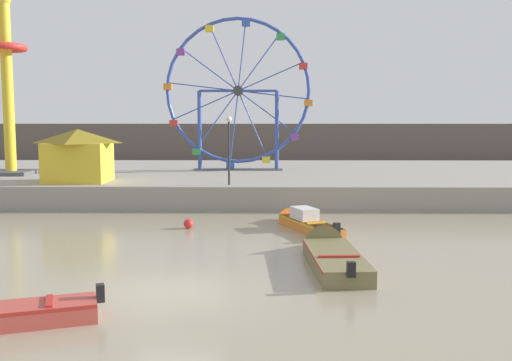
# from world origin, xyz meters

# --- Properties ---
(ground_plane) EXTENTS (240.00, 240.00, 0.00)m
(ground_plane) POSITION_xyz_m (0.00, 0.00, 0.00)
(ground_plane) COLOR gray
(quay_promenade) EXTENTS (110.00, 20.15, 1.32)m
(quay_promenade) POSITION_xyz_m (0.00, 24.23, 0.66)
(quay_promenade) COLOR gray
(quay_promenade) RESTS_ON ground_plane
(distant_town_skyline) EXTENTS (140.00, 3.00, 4.40)m
(distant_town_skyline) POSITION_xyz_m (0.00, 50.22, 2.20)
(distant_town_skyline) COLOR #564C47
(distant_town_skyline) RESTS_ON ground_plane
(motorboat_olive_wood) EXTENTS (1.85, 6.29, 1.48)m
(motorboat_olive_wood) POSITION_xyz_m (4.83, 3.74, 0.28)
(motorboat_olive_wood) COLOR olive
(motorboat_olive_wood) RESTS_ON ground_plane
(motorboat_faded_red) EXTENTS (3.87, 2.20, 1.09)m
(motorboat_faded_red) POSITION_xyz_m (-3.49, -2.77, 0.27)
(motorboat_faded_red) COLOR #B24238
(motorboat_faded_red) RESTS_ON ground_plane
(motorboat_orange_hull) EXTENTS (3.07, 5.69, 1.23)m
(motorboat_orange_hull) POSITION_xyz_m (4.26, 9.73, 0.30)
(motorboat_orange_hull) COLOR orange
(motorboat_orange_hull) RESTS_ON ground_plane
(ferris_wheel_blue_frame) EXTENTS (10.40, 1.20, 10.62)m
(ferris_wheel_blue_frame) POSITION_xyz_m (0.78, 24.66, 6.65)
(ferris_wheel_blue_frame) COLOR #334CA8
(ferris_wheel_blue_frame) RESTS_ON quay_promenade
(drop_tower_yellow_tower) EXTENTS (2.80, 2.80, 11.58)m
(drop_tower_yellow_tower) POSITION_xyz_m (-13.87, 21.15, 6.96)
(drop_tower_yellow_tower) COLOR gold
(drop_tower_yellow_tower) RESTS_ON quay_promenade
(carnival_booth_yellow_awning) EXTENTS (3.75, 3.33, 3.01)m
(carnival_booth_yellow_awning) POSITION_xyz_m (-8.06, 16.77, 2.88)
(carnival_booth_yellow_awning) COLOR yellow
(carnival_booth_yellow_awning) RESTS_ON quay_promenade
(promenade_lamp_near) EXTENTS (0.32, 0.32, 3.74)m
(promenade_lamp_near) POSITION_xyz_m (0.68, 15.27, 3.77)
(promenade_lamp_near) COLOR #2D2D33
(promenade_lamp_near) RESTS_ON quay_promenade
(mooring_buoy_orange) EXTENTS (0.44, 0.44, 0.44)m
(mooring_buoy_orange) POSITION_xyz_m (-0.82, 9.48, 0.22)
(mooring_buoy_orange) COLOR red
(mooring_buoy_orange) RESTS_ON ground_plane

